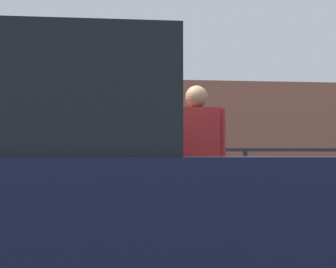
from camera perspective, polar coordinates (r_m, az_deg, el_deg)
The scene contains 6 objects.
sidewalk_curb at distance 5.46m, azimuth -7.83°, elevation -14.17°, with size 36.00×2.54×0.14m, color #9E9B93.
parking_meter at distance 4.49m, azimuth -4.60°, elevation -2.12°, with size 0.17×0.17×1.49m.
pedestrian_at_meter at distance 4.64m, azimuth 3.71°, elevation -2.90°, with size 0.63×0.50×1.75m.
parked_hatchback_navy at distance 2.99m, azimuth -18.26°, elevation -7.19°, with size 4.01×1.78×1.81m.
background_railing at distance 6.48m, azimuth -7.44°, elevation -4.57°, with size 24.06×0.06×1.13m.
backdrop_wall at distance 9.95m, azimuth -6.86°, elevation -1.21°, with size 32.00×0.50×2.82m, color brown.
Camera 1 is at (0.18, -4.08, 1.16)m, focal length 47.59 mm.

